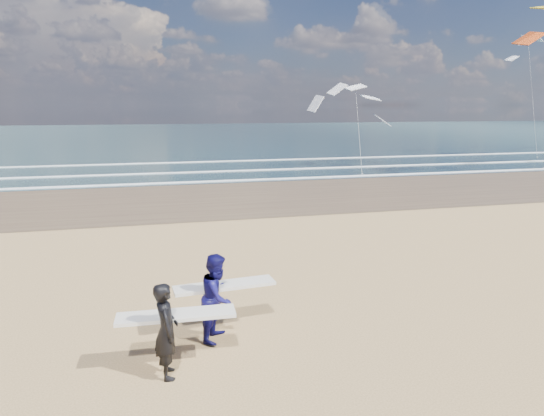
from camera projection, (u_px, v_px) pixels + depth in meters
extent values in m
cube|color=brown|center=(484.00, 184.00, 30.58)|extent=(220.00, 12.00, 0.01)
cube|color=#182C34|center=(274.00, 134.00, 81.83)|extent=(220.00, 100.00, 0.02)
cube|color=white|center=(440.00, 173.00, 35.12)|extent=(220.00, 0.50, 0.05)
cube|color=white|center=(408.00, 165.00, 39.58)|extent=(220.00, 0.50, 0.05)
cube|color=white|center=(373.00, 157.00, 45.75)|extent=(220.00, 0.50, 0.05)
imported|color=black|center=(166.00, 330.00, 8.71)|extent=(0.47, 0.68, 1.79)
cube|color=silver|center=(176.00, 315.00, 9.06)|extent=(2.22, 0.62, 0.07)
imported|color=#100E50|center=(218.00, 297.00, 10.14)|extent=(1.04, 1.13, 1.86)
cube|color=silver|center=(225.00, 285.00, 10.50)|extent=(2.24, 0.72, 0.07)
cube|color=slate|center=(362.00, 174.00, 34.44)|extent=(0.12, 0.12, 0.10)
cube|color=slate|center=(537.00, 157.00, 45.72)|extent=(0.12, 0.12, 0.10)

